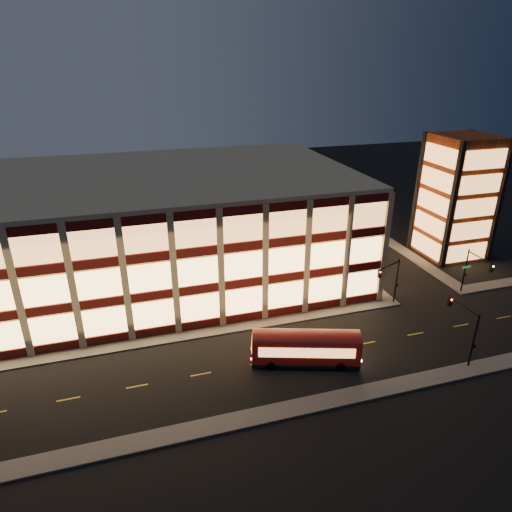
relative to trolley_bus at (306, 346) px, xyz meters
name	(u,v)px	position (x,y,z in m)	size (l,w,h in m)	color
ground	(209,337)	(-8.34, 7.19, -1.98)	(200.00, 200.00, 0.00)	black
sidewalk_office_south	(180,336)	(-11.34, 8.19, -1.91)	(54.00, 2.00, 0.15)	#514F4C
sidewalk_office_east	(333,253)	(14.66, 24.19, -1.91)	(2.00, 30.00, 0.15)	#514F4C
sidewalk_tower_south	(500,284)	(31.66, 8.19, -1.91)	(14.00, 2.00, 0.15)	#514F4C
sidewalk_tower_west	(395,245)	(25.66, 24.19, -1.91)	(2.00, 30.00, 0.15)	#514F4C
sidewalk_near	(240,420)	(-8.34, -5.81, -1.91)	(100.00, 2.00, 0.15)	#514F4C
office_building	(160,226)	(-11.25, 24.10, 5.27)	(50.45, 30.45, 14.50)	tan
stair_tower	(457,197)	(31.62, 19.14, 7.01)	(8.60, 8.60, 18.00)	#8C3814
traffic_signal_far	(391,276)	(13.87, 7.43, 2.13)	(3.79, 1.87, 6.00)	black
traffic_signal_right	(474,268)	(25.16, 6.57, 2.12)	(1.20, 4.37, 6.00)	black
traffic_signal_near	(465,323)	(15.16, -3.84, 2.15)	(0.32, 4.45, 6.00)	black
trolley_bus	(306,346)	(0.00, 0.00, 0.00)	(10.84, 5.81, 3.57)	#9A0F08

